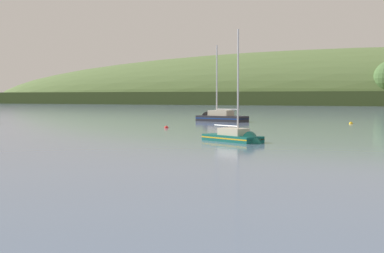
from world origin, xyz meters
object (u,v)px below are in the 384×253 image
object	(u,v)px
sailboat_far_left	(238,140)
mooring_buoy_far_upstream	(166,128)
mooring_buoy_off_fishing_boat	(351,124)
sailboat_near_mooring	(217,120)

from	to	relation	value
sailboat_far_left	mooring_buoy_far_upstream	bearing A→B (deg)	160.44
mooring_buoy_far_upstream	mooring_buoy_off_fishing_boat	bearing A→B (deg)	42.51
sailboat_near_mooring	mooring_buoy_off_fishing_boat	bearing A→B (deg)	-162.32
sailboat_near_mooring	mooring_buoy_off_fishing_boat	xyz separation A→B (m)	(18.23, -0.73, -0.22)
sailboat_far_left	mooring_buoy_far_upstream	distance (m)	20.19
sailboat_near_mooring	mooring_buoy_off_fishing_boat	distance (m)	18.25
sailboat_near_mooring	mooring_buoy_far_upstream	size ratio (longest dim) A/B	21.49
mooring_buoy_off_fishing_boat	mooring_buoy_far_upstream	world-z (taller)	mooring_buoy_off_fishing_boat
sailboat_near_mooring	sailboat_far_left	distance (m)	35.64
sailboat_far_left	mooring_buoy_off_fishing_boat	xyz separation A→B (m)	(5.86, 32.69, -0.13)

